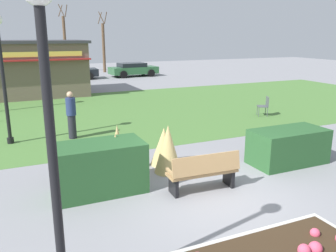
{
  "coord_description": "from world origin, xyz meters",
  "views": [
    {
      "loc": [
        -4.01,
        -6.25,
        3.58
      ],
      "look_at": [
        -0.05,
        2.61,
        1.05
      ],
      "focal_mm": 37.43,
      "sensor_mm": 36.0,
      "label": 1
    }
  ],
  "objects_px": {
    "trash_bin": "(306,145)",
    "tree_right_bg": "(104,46)",
    "park_bench": "(204,172)",
    "parked_car_east_slot": "(133,69)",
    "lamppost_mid": "(2,64)",
    "person_strolling": "(71,115)",
    "cafe_chair_west": "(265,105)",
    "parked_car_center_slot": "(71,72)",
    "food_kiosk": "(15,69)",
    "lamppost_near": "(49,115)",
    "tree_left_bg": "(65,43)"
  },
  "relations": [
    {
      "from": "food_kiosk",
      "to": "cafe_chair_west",
      "type": "bearing_deg",
      "value": -45.89
    },
    {
      "from": "lamppost_near",
      "to": "cafe_chair_west",
      "type": "bearing_deg",
      "value": 39.34
    },
    {
      "from": "person_strolling",
      "to": "tree_left_bg",
      "type": "xyz_separation_m",
      "value": [
        3.34,
        23.98,
        1.99
      ]
    },
    {
      "from": "lamppost_mid",
      "to": "tree_right_bg",
      "type": "relative_size",
      "value": 0.74
    },
    {
      "from": "lamppost_mid",
      "to": "person_strolling",
      "type": "bearing_deg",
      "value": -6.97
    },
    {
      "from": "cafe_chair_west",
      "to": "parked_car_center_slot",
      "type": "bearing_deg",
      "value": 108.37
    },
    {
      "from": "trash_bin",
      "to": "person_strolling",
      "type": "distance_m",
      "value": 7.85
    },
    {
      "from": "park_bench",
      "to": "trash_bin",
      "type": "distance_m",
      "value": 4.13
    },
    {
      "from": "lamppost_mid",
      "to": "lamppost_near",
      "type": "bearing_deg",
      "value": -85.81
    },
    {
      "from": "trash_bin",
      "to": "tree_right_bg",
      "type": "distance_m",
      "value": 27.29
    },
    {
      "from": "parked_car_center_slot",
      "to": "trash_bin",
      "type": "bearing_deg",
      "value": -81.48
    },
    {
      "from": "lamppost_mid",
      "to": "food_kiosk",
      "type": "height_order",
      "value": "lamppost_mid"
    },
    {
      "from": "person_strolling",
      "to": "park_bench",
      "type": "bearing_deg",
      "value": -144.77
    },
    {
      "from": "parked_car_east_slot",
      "to": "cafe_chair_west",
      "type": "bearing_deg",
      "value": -88.7
    },
    {
      "from": "trash_bin",
      "to": "person_strolling",
      "type": "bearing_deg",
      "value": 141.49
    },
    {
      "from": "lamppost_mid",
      "to": "park_bench",
      "type": "bearing_deg",
      "value": -55.31
    },
    {
      "from": "lamppost_near",
      "to": "parked_car_east_slot",
      "type": "xyz_separation_m",
      "value": [
        9.61,
        25.72,
        -2.02
      ]
    },
    {
      "from": "tree_right_bg",
      "to": "tree_left_bg",
      "type": "bearing_deg",
      "value": 154.25
    },
    {
      "from": "person_strolling",
      "to": "lamppost_near",
      "type": "bearing_deg",
      "value": -174.85
    },
    {
      "from": "lamppost_near",
      "to": "tree_right_bg",
      "type": "height_order",
      "value": "tree_right_bg"
    },
    {
      "from": "person_strolling",
      "to": "parked_car_east_slot",
      "type": "relative_size",
      "value": 0.39
    },
    {
      "from": "parked_car_east_slot",
      "to": "parked_car_center_slot",
      "type": "bearing_deg",
      "value": 179.96
    },
    {
      "from": "trash_bin",
      "to": "cafe_chair_west",
      "type": "bearing_deg",
      "value": 63.76
    },
    {
      "from": "cafe_chair_west",
      "to": "tree_right_bg",
      "type": "distance_m",
      "value": 22.4
    },
    {
      "from": "food_kiosk",
      "to": "tree_right_bg",
      "type": "relative_size",
      "value": 1.44
    },
    {
      "from": "food_kiosk",
      "to": "parked_car_east_slot",
      "type": "height_order",
      "value": "food_kiosk"
    },
    {
      "from": "parked_car_center_slot",
      "to": "parked_car_east_slot",
      "type": "xyz_separation_m",
      "value": [
        5.42,
        -0.0,
        0.0
      ]
    },
    {
      "from": "lamppost_near",
      "to": "food_kiosk",
      "type": "bearing_deg",
      "value": 90.31
    },
    {
      "from": "food_kiosk",
      "to": "person_strolling",
      "type": "relative_size",
      "value": 4.91
    },
    {
      "from": "park_bench",
      "to": "parked_car_east_slot",
      "type": "bearing_deg",
      "value": 75.37
    },
    {
      "from": "trash_bin",
      "to": "person_strolling",
      "type": "relative_size",
      "value": 0.46
    },
    {
      "from": "parked_car_center_slot",
      "to": "tree_left_bg",
      "type": "distance_m",
      "value": 6.76
    },
    {
      "from": "parked_car_east_slot",
      "to": "tree_right_bg",
      "type": "distance_m",
      "value": 5.27
    },
    {
      "from": "cafe_chair_west",
      "to": "parked_car_center_slot",
      "type": "height_order",
      "value": "parked_car_center_slot"
    },
    {
      "from": "food_kiosk",
      "to": "tree_left_bg",
      "type": "relative_size",
      "value": 1.29
    },
    {
      "from": "park_bench",
      "to": "lamppost_mid",
      "type": "xyz_separation_m",
      "value": [
        -4.13,
        5.97,
        2.18
      ]
    },
    {
      "from": "lamppost_near",
      "to": "tree_right_bg",
      "type": "relative_size",
      "value": 0.74
    },
    {
      "from": "person_strolling",
      "to": "lamppost_mid",
      "type": "bearing_deg",
      "value": 98.17
    },
    {
      "from": "cafe_chair_west",
      "to": "parked_car_center_slot",
      "type": "distance_m",
      "value": 18.46
    },
    {
      "from": "parked_car_center_slot",
      "to": "park_bench",
      "type": "bearing_deg",
      "value": -91.64
    },
    {
      "from": "cafe_chair_west",
      "to": "parked_car_east_slot",
      "type": "bearing_deg",
      "value": 91.3
    },
    {
      "from": "park_bench",
      "to": "parked_car_east_slot",
      "type": "xyz_separation_m",
      "value": [
        6.09,
        23.33,
        0.16
      ]
    },
    {
      "from": "parked_car_east_slot",
      "to": "tree_right_bg",
      "type": "height_order",
      "value": "tree_right_bg"
    },
    {
      "from": "cafe_chair_west",
      "to": "trash_bin",
      "type": "bearing_deg",
      "value": -116.24
    },
    {
      "from": "park_bench",
      "to": "parked_car_east_slot",
      "type": "distance_m",
      "value": 24.11
    },
    {
      "from": "tree_left_bg",
      "to": "cafe_chair_west",
      "type": "bearing_deg",
      "value": -77.64
    },
    {
      "from": "tree_left_bg",
      "to": "lamppost_near",
      "type": "bearing_deg",
      "value": -98.46
    },
    {
      "from": "lamppost_near",
      "to": "tree_left_bg",
      "type": "relative_size",
      "value": 0.66
    },
    {
      "from": "trash_bin",
      "to": "tree_right_bg",
      "type": "relative_size",
      "value": 0.13
    },
    {
      "from": "parked_car_east_slot",
      "to": "lamppost_mid",
      "type": "bearing_deg",
      "value": -120.49
    }
  ]
}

